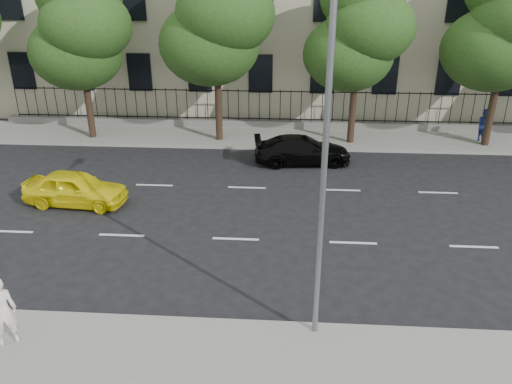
# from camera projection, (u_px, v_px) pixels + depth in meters

# --- Properties ---
(ground) EXTENTS (120.00, 120.00, 0.00)m
(ground) POSITION_uv_depth(u_px,v_px,m) (227.00, 280.00, 14.85)
(ground) COLOR black
(ground) RESTS_ON ground
(near_sidewalk) EXTENTS (60.00, 4.00, 0.15)m
(near_sidewalk) POSITION_uv_depth(u_px,v_px,m) (205.00, 377.00, 11.17)
(near_sidewalk) COLOR gray
(near_sidewalk) RESTS_ON ground
(far_sidewalk) EXTENTS (60.00, 4.00, 0.15)m
(far_sidewalk) POSITION_uv_depth(u_px,v_px,m) (257.00, 137.00, 27.61)
(far_sidewalk) COLOR gray
(far_sidewalk) RESTS_ON ground
(lane_markings) EXTENTS (49.60, 4.62, 0.01)m
(lane_markings) POSITION_uv_depth(u_px,v_px,m) (242.00, 210.00, 19.19)
(lane_markings) COLOR silver
(lane_markings) RESTS_ON ground
(iron_fence) EXTENTS (30.00, 0.50, 2.20)m
(iron_fence) POSITION_uv_depth(u_px,v_px,m) (259.00, 119.00, 28.93)
(iron_fence) COLOR slate
(iron_fence) RESTS_ON far_sidewalk
(street_light) EXTENTS (0.25, 3.32, 8.05)m
(street_light) POSITION_uv_depth(u_px,v_px,m) (324.00, 133.00, 11.01)
(street_light) COLOR slate
(street_light) RESTS_ON near_sidewalk
(tree_b) EXTENTS (5.53, 5.12, 8.97)m
(tree_b) POSITION_uv_depth(u_px,v_px,m) (80.00, 28.00, 25.26)
(tree_b) COLOR #382619
(tree_b) RESTS_ON far_sidewalk
(tree_c) EXTENTS (5.89, 5.50, 9.80)m
(tree_c) POSITION_uv_depth(u_px,v_px,m) (217.00, 17.00, 24.60)
(tree_c) COLOR #382619
(tree_c) RESTS_ON far_sidewalk
(tree_d) EXTENTS (5.34, 4.94, 8.84)m
(tree_d) POSITION_uv_depth(u_px,v_px,m) (359.00, 30.00, 24.40)
(tree_d) COLOR #382619
(tree_d) RESTS_ON far_sidewalk
(tree_e) EXTENTS (5.71, 5.31, 9.46)m
(tree_e) POSITION_uv_depth(u_px,v_px,m) (508.00, 23.00, 23.83)
(tree_e) COLOR #382619
(tree_e) RESTS_ON far_sidewalk
(yellow_taxi) EXTENTS (4.10, 1.94, 1.36)m
(yellow_taxi) POSITION_uv_depth(u_px,v_px,m) (76.00, 188.00, 19.46)
(yellow_taxi) COLOR #FFEC12
(yellow_taxi) RESTS_ON ground
(black_sedan) EXTENTS (4.74, 2.32, 1.33)m
(black_sedan) POSITION_uv_depth(u_px,v_px,m) (302.00, 150.00, 23.74)
(black_sedan) COLOR black
(black_sedan) RESTS_ON ground
(woman_near) EXTENTS (0.81, 0.73, 1.86)m
(woman_near) POSITION_uv_depth(u_px,v_px,m) (2.00, 311.00, 11.74)
(woman_near) COLOR white
(woman_near) RESTS_ON near_sidewalk
(pedestrian_far) EXTENTS (0.86, 1.00, 1.76)m
(pedestrian_far) POSITION_uv_depth(u_px,v_px,m) (484.00, 125.00, 26.30)
(pedestrian_far) COLOR navy
(pedestrian_far) RESTS_ON far_sidewalk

